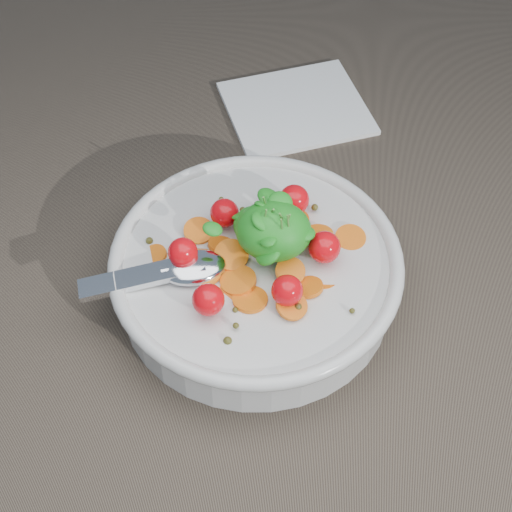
{
  "coord_description": "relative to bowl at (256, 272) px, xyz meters",
  "views": [
    {
      "loc": [
        0.01,
        -0.42,
        0.54
      ],
      "look_at": [
        -0.03,
        -0.02,
        0.05
      ],
      "focal_mm": 55.0,
      "sensor_mm": 36.0,
      "label": 1
    }
  ],
  "objects": [
    {
      "name": "bowl",
      "position": [
        0.0,
        0.0,
        0.0
      ],
      "size": [
        0.26,
        0.24,
        0.1
      ],
      "color": "silver",
      "rests_on": "ground"
    },
    {
      "name": "ground",
      "position": [
        0.03,
        0.02,
        -0.03
      ],
      "size": [
        6.0,
        6.0,
        0.0
      ],
      "primitive_type": "plane",
      "color": "brown",
      "rests_on": "ground"
    },
    {
      "name": "napkin",
      "position": [
        0.02,
        0.24,
        -0.03
      ],
      "size": [
        0.18,
        0.17,
        0.01
      ],
      "primitive_type": "cube",
      "rotation": [
        0.0,
        0.0,
        0.39
      ],
      "color": "white",
      "rests_on": "ground"
    }
  ]
}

